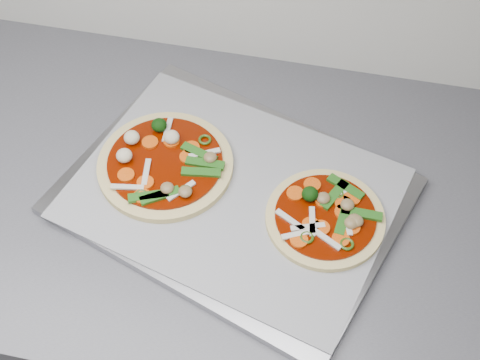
# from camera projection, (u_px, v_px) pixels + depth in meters

# --- Properties ---
(baking_tray) EXTENTS (0.56, 0.48, 0.02)m
(baking_tray) POSITION_uv_depth(u_px,v_px,m) (233.00, 196.00, 0.98)
(baking_tray) COLOR gray
(baking_tray) RESTS_ON countertop
(parchment) EXTENTS (0.52, 0.43, 0.00)m
(parchment) POSITION_uv_depth(u_px,v_px,m) (233.00, 193.00, 0.97)
(parchment) COLOR gray
(parchment) RESTS_ON baking_tray
(pizza_left) EXTENTS (0.27, 0.27, 0.03)m
(pizza_left) POSITION_uv_depth(u_px,v_px,m) (165.00, 163.00, 0.99)
(pizza_left) COLOR #D1BA7C
(pizza_left) RESTS_ON parchment
(pizza_right) EXTENTS (0.24, 0.24, 0.03)m
(pizza_right) POSITION_uv_depth(u_px,v_px,m) (327.00, 216.00, 0.94)
(pizza_right) COLOR #D1BA7C
(pizza_right) RESTS_ON parchment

